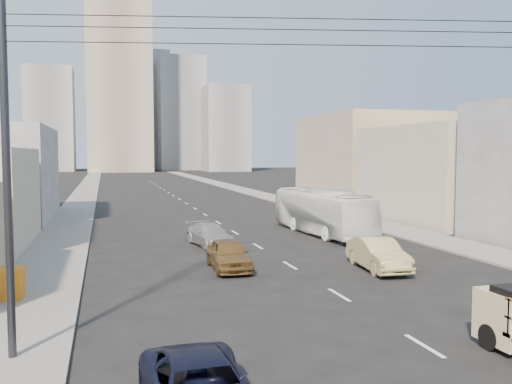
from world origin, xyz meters
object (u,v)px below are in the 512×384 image
city_bus (322,212)px  sedan_brown (228,254)px  sedan_tan (378,254)px  streetlamp_left (9,124)px  sedan_grey (210,235)px

city_bus → sedan_brown: city_bus is taller
sedan_brown → sedan_tan: bearing=-14.5°
streetlamp_left → sedan_tan: bearing=27.3°
sedan_tan → streetlamp_left: 18.00m
sedan_grey → streetlamp_left: bearing=-126.8°
streetlamp_left → sedan_grey: bearing=63.3°
sedan_brown → sedan_grey: size_ratio=0.94×
sedan_brown → streetlamp_left: bearing=-127.5°
sedan_tan → sedan_grey: (-6.59, 9.21, -0.10)m
sedan_brown → city_bus: bearing=49.4°
city_bus → sedan_grey: city_bus is taller
sedan_tan → sedan_grey: size_ratio=1.01×
city_bus → streetlamp_left: streetlamp_left is taller
sedan_tan → streetlamp_left: (-15.18, -7.85, 5.66)m
sedan_tan → city_bus: bearing=85.6°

